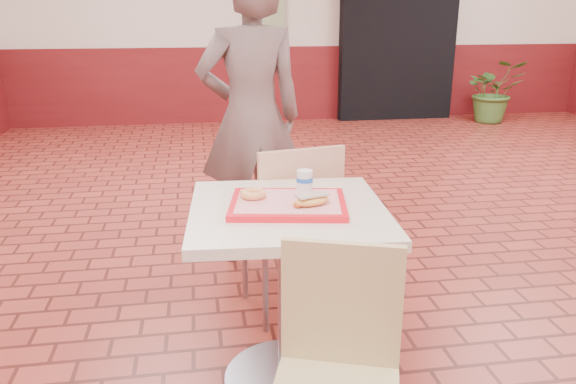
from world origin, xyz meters
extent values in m
cube|color=maroon|center=(0.00, 0.00, 0.00)|extent=(8.00, 10.00, 0.01)
cube|color=beige|center=(0.00, 5.00, 1.50)|extent=(8.00, 0.01, 3.00)
cube|color=#5F1214|center=(0.00, 4.98, 0.50)|extent=(8.00, 0.04, 1.00)
cube|color=black|center=(1.20, 4.88, 1.10)|extent=(1.60, 0.22, 2.20)
cube|color=beige|center=(-1.24, -0.76, 0.75)|extent=(0.73, 0.73, 0.04)
cylinder|color=gray|center=(-1.24, -0.76, 0.36)|extent=(0.08, 0.08, 0.73)
cylinder|color=gray|center=(-1.24, -0.76, 0.02)|extent=(0.52, 0.52, 0.03)
cube|color=tan|center=(-1.15, -1.21, 0.60)|extent=(0.36, 0.15, 0.41)
cube|color=tan|center=(-1.14, -0.15, 0.42)|extent=(0.48, 0.48, 0.04)
cube|color=tan|center=(-1.11, -0.34, 0.66)|extent=(0.41, 0.11, 0.45)
cylinder|color=gray|center=(-1.00, 0.05, 0.20)|extent=(0.03, 0.03, 0.40)
cylinder|color=gray|center=(-1.35, -0.02, 0.20)|extent=(0.03, 0.03, 0.40)
cylinder|color=gray|center=(-0.94, -0.29, 0.20)|extent=(0.03, 0.03, 0.40)
cylinder|color=gray|center=(-1.28, -0.36, 0.20)|extent=(0.03, 0.03, 0.40)
imported|color=#6A5652|center=(-1.25, 0.53, 0.87)|extent=(0.69, 0.51, 1.73)
cube|color=red|center=(-1.24, -0.76, 0.78)|extent=(0.43, 0.33, 0.02)
cube|color=#E18585|center=(-1.24, -0.76, 0.79)|extent=(0.38, 0.28, 0.00)
torus|color=#E38F52|center=(-1.36, -0.70, 0.81)|extent=(0.13, 0.13, 0.03)
ellipsoid|color=#EEAA45|center=(-1.16, -0.82, 0.81)|extent=(0.15, 0.10, 0.04)
cube|color=white|center=(-1.16, -0.82, 0.83)|extent=(0.13, 0.09, 0.01)
ellipsoid|color=#A74717|center=(-1.22, -0.84, 0.80)|extent=(0.03, 0.03, 0.02)
cylinder|color=silver|center=(-1.15, -0.64, 0.83)|extent=(0.06, 0.06, 0.08)
cylinder|color=blue|center=(-1.15, -0.64, 0.84)|extent=(0.06, 0.06, 0.02)
imported|color=#3D6C2B|center=(2.43, 4.40, 0.42)|extent=(0.86, 0.77, 0.85)
camera|label=1|loc=(-1.55, -2.70, 1.47)|focal=35.00mm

